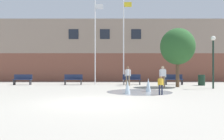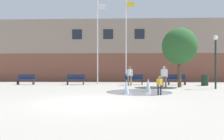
{
  "view_description": "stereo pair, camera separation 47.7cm",
  "coord_description": "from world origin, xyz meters",
  "views": [
    {
      "loc": [
        0.8,
        -8.74,
        1.3
      ],
      "look_at": [
        0.72,
        7.25,
        1.3
      ],
      "focal_mm": 35.0,
      "sensor_mm": 36.0,
      "label": 1
    },
    {
      "loc": [
        1.28,
        -8.73,
        1.3
      ],
      "look_at": [
        0.72,
        7.25,
        1.3
      ],
      "focal_mm": 35.0,
      "sensor_mm": 36.0,
      "label": 2
    }
  ],
  "objects": [
    {
      "name": "splash_fountain",
      "position": [
        2.4,
        4.02,
        0.23
      ],
      "size": [
        3.87,
        3.87,
        0.83
      ],
      "color": "gray",
      "rests_on": "ground"
    },
    {
      "name": "park_bench_under_right_flagpole",
      "position": [
        2.55,
        10.51,
        0.48
      ],
      "size": [
        1.6,
        0.44,
        0.91
      ],
      "color": "#28282D",
      "rests_on": "ground"
    },
    {
      "name": "child_in_fountain",
      "position": [
        3.35,
        2.64,
        0.58
      ],
      "size": [
        0.31,
        0.24,
        0.99
      ],
      "rotation": [
        0.0,
        0.0,
        2.28
      ],
      "color": "#1E233D",
      "rests_on": "ground"
    },
    {
      "name": "park_bench_left_of_flagpoles",
      "position": [
        -7.02,
        10.33,
        0.48
      ],
      "size": [
        1.6,
        0.44,
        0.91
      ],
      "color": "#28282D",
      "rests_on": "ground"
    },
    {
      "name": "park_bench_center",
      "position": [
        -2.59,
        10.35,
        0.48
      ],
      "size": [
        1.6,
        0.44,
        0.91
      ],
      "color": "#28282D",
      "rests_on": "ground"
    },
    {
      "name": "street_tree_near_building",
      "position": [
        5.8,
        7.88,
        3.08
      ],
      "size": [
        2.61,
        2.61,
        4.49
      ],
      "color": "brown",
      "rests_on": "ground"
    },
    {
      "name": "lamp_post_right_lane",
      "position": [
        7.88,
        6.48,
        2.42
      ],
      "size": [
        0.32,
        0.32,
        3.68
      ],
      "color": "#192D23",
      "rests_on": "ground"
    },
    {
      "name": "flagpole_right",
      "position": [
        1.91,
        11.55,
        4.26
      ],
      "size": [
        0.8,
        0.1,
        8.03
      ],
      "color": "silver",
      "rests_on": "ground"
    },
    {
      "name": "ground_plane",
      "position": [
        0.0,
        0.0,
        0.0
      ],
      "size": [
        100.0,
        100.0,
        0.0
      ],
      "primitive_type": "plane",
      "color": "#9E998E"
    },
    {
      "name": "library_building",
      "position": [
        0.0,
        18.63,
        3.53
      ],
      "size": [
        36.0,
        6.05,
        7.06
      ],
      "color": "brown",
      "rests_on": "ground"
    },
    {
      "name": "adult_watching",
      "position": [
        4.49,
        7.09,
        0.93
      ],
      "size": [
        0.5,
        0.26,
        1.59
      ],
      "rotation": [
        0.0,
        0.0,
        0.17
      ],
      "color": "#89755B",
      "rests_on": "ground"
    },
    {
      "name": "flagpole_left",
      "position": [
        -0.74,
        11.55,
        4.16
      ],
      "size": [
        0.8,
        0.1,
        7.83
      ],
      "color": "silver",
      "rests_on": "ground"
    },
    {
      "name": "teen_by_trashcan",
      "position": [
        2.12,
        9.31,
        0.93
      ],
      "size": [
        0.5,
        0.38,
        1.59
      ],
      "rotation": [
        0.0,
        0.0,
        1.27
      ],
      "color": "#89755B",
      "rests_on": "ground"
    },
    {
      "name": "park_bench_far_right",
      "position": [
        6.26,
        10.48,
        0.48
      ],
      "size": [
        1.6,
        0.44,
        0.91
      ],
      "color": "#28282D",
      "rests_on": "ground"
    },
    {
      "name": "trash_can",
      "position": [
        8.36,
        9.64,
        0.45
      ],
      "size": [
        0.56,
        0.56,
        0.9
      ],
      "primitive_type": "cylinder",
      "color": "#193323",
      "rests_on": "ground"
    }
  ]
}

